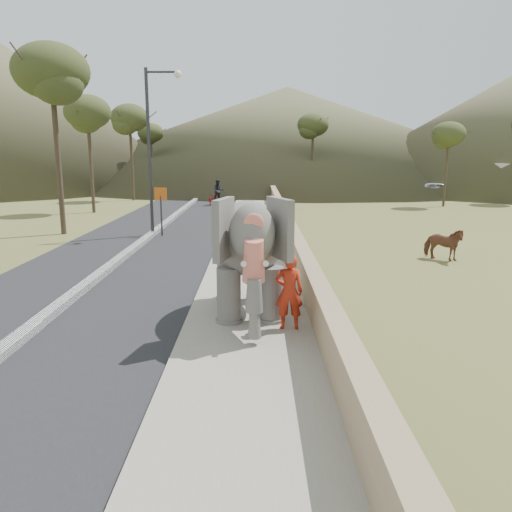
{
  "coord_description": "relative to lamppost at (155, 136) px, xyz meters",
  "views": [
    {
      "loc": [
        0.21,
        -10.76,
        4.11
      ],
      "look_at": [
        0.2,
        0.76,
        1.7
      ],
      "focal_mm": 35.0,
      "sensor_mm": 36.0,
      "label": 1
    }
  ],
  "objects": [
    {
      "name": "trees",
      "position": [
        4.65,
        12.16,
        -0.84
      ],
      "size": [
        47.83,
        42.2,
        9.5
      ],
      "color": "#473828",
      "rests_on": "ground"
    },
    {
      "name": "hill_far",
      "position": [
        9.69,
        56.07,
        2.13
      ],
      "size": [
        80.0,
        80.0,
        14.0
      ],
      "primitive_type": "cone",
      "color": "brown",
      "rests_on": "ground"
    },
    {
      "name": "distant_car",
      "position": [
        21.55,
        21.08,
        -4.15
      ],
      "size": [
        4.44,
        2.33,
        1.44
      ],
      "primitive_type": "imported",
      "rotation": [
        0.0,
        0.0,
        1.42
      ],
      "color": "#AFAEB5",
      "rests_on": "ground"
    },
    {
      "name": "elephant_and_man",
      "position": [
        4.71,
        -12.48,
        -3.26
      ],
      "size": [
        2.42,
        4.19,
        2.94
      ],
      "color": "slate",
      "rests_on": "ground"
    },
    {
      "name": "walkway",
      "position": [
        4.69,
        -3.93,
        -4.8
      ],
      "size": [
        3.0,
        120.0,
        0.15
      ],
      "primitive_type": "cube",
      "color": "#9E9687",
      "rests_on": "ground"
    },
    {
      "name": "lamppost",
      "position": [
        0.0,
        0.0,
        0.0
      ],
      "size": [
        1.76,
        0.36,
        8.0
      ],
      "color": "#2B2B2F",
      "rests_on": "ground"
    },
    {
      "name": "cow",
      "position": [
        12.08,
        -5.85,
        -4.23
      ],
      "size": [
        1.64,
        1.42,
        1.28
      ],
      "primitive_type": "imported",
      "rotation": [
        0.0,
        0.0,
        0.98
      ],
      "color": "brown",
      "rests_on": "ground"
    },
    {
      "name": "motorcyclist",
      "position": [
        1.68,
        14.21,
        -4.06
      ],
      "size": [
        1.62,
        1.86,
        2.04
      ],
      "color": "maroon",
      "rests_on": "ground"
    },
    {
      "name": "road",
      "position": [
        -0.31,
        -3.93,
        -4.86
      ],
      "size": [
        7.0,
        120.0,
        0.03
      ],
      "primitive_type": "cube",
      "color": "black",
      "rests_on": "ground"
    },
    {
      "name": "parapet",
      "position": [
        6.34,
        -3.93,
        -4.32
      ],
      "size": [
        0.3,
        120.0,
        1.1
      ],
      "primitive_type": "cube",
      "color": "tan",
      "rests_on": "ground"
    },
    {
      "name": "ground",
      "position": [
        4.69,
        -13.93,
        -4.87
      ],
      "size": [
        160.0,
        160.0,
        0.0
      ],
      "primitive_type": "plane",
      "color": "olive",
      "rests_on": "ground"
    },
    {
      "name": "median",
      "position": [
        -0.31,
        -3.93,
        -4.76
      ],
      "size": [
        0.35,
        120.0,
        0.22
      ],
      "primitive_type": "cube",
      "color": "black",
      "rests_on": "ground"
    },
    {
      "name": "signboard",
      "position": [
        0.19,
        -0.17,
        -3.23
      ],
      "size": [
        0.6,
        0.08,
        2.4
      ],
      "color": "#2D2D33",
      "rests_on": "ground"
    }
  ]
}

